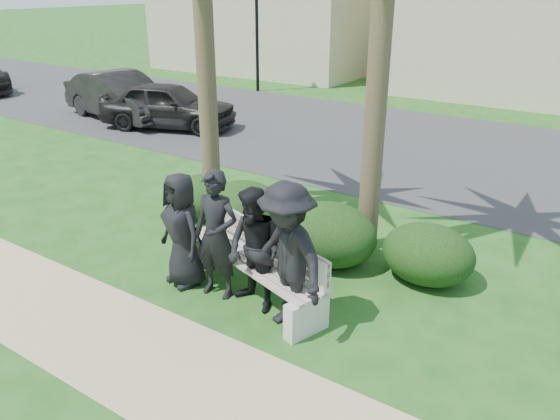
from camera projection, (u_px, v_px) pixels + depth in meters
The scene contains 16 objects.
ground at pixel (271, 298), 7.33m from camera, with size 160.00×160.00×0.00m, color #174C15.
footpath at pixel (177, 371), 5.95m from camera, with size 30.00×1.60×0.01m, color tan.
asphalt_street at pixel (457, 154), 13.44m from camera, with size 160.00×8.00×0.01m, color #2D2D30.
street_lamp at pixel (257, 10), 20.00m from camera, with size 0.36×0.36×4.29m.
park_bench at pixel (250, 265), 7.34m from camera, with size 2.72×1.32×0.89m.
man_a at pixel (182, 230), 7.41m from camera, with size 0.79×0.52×1.62m, color black.
man_b at pixel (216, 235), 7.11m from camera, with size 0.64×0.42×1.75m, color black.
man_c at pixel (255, 251), 6.83m from camera, with size 0.79×0.62×1.63m, color black.
man_d at pixel (287, 257), 6.42m from camera, with size 1.21×0.69×1.87m, color black.
hedge_a at pixel (204, 195), 9.74m from camera, with size 1.22×1.01×0.79m, color black.
hedge_b at pixel (245, 208), 9.02m from camera, with size 1.45×1.19×0.94m, color black.
hedge_c at pixel (256, 210), 9.04m from camera, with size 1.33×1.10×0.87m, color black.
hedge_d at pixel (330, 232), 8.13m from camera, with size 1.46×1.20×0.95m, color black.
hedge_e at pixel (428, 252), 7.63m from camera, with size 1.31×1.08×0.85m, color black.
car_a at pixel (168, 105), 15.56m from camera, with size 1.56×3.88×1.32m, color black.
car_b at pixel (121, 96), 16.59m from camera, with size 1.49×4.27×1.41m, color black.
Camera 1 is at (3.62, -5.15, 3.93)m, focal length 35.00 mm.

